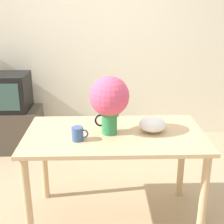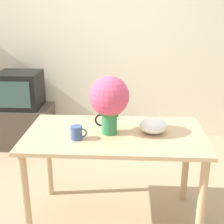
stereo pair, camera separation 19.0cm
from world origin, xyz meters
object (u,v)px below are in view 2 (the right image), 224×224
Objects in this scene: flower_vase at (109,100)px; tv_set at (20,90)px; coffee_mug at (77,133)px; white_bowl at (153,126)px.

tv_set is at bearing 130.26° from flower_vase.
white_bowl is at bearing 15.53° from coffee_mug.
white_bowl is at bearing 5.36° from flower_vase.
tv_set is (-0.96, 1.54, -0.10)m from coffee_mug.
white_bowl is 0.42× the size of tv_set.
coffee_mug is at bearing -57.94° from tv_set.
flower_vase is 1.87m from tv_set.
tv_set is (-1.19, 1.41, -0.32)m from flower_vase.
coffee_mug is at bearing -151.35° from flower_vase.
coffee_mug is 0.25× the size of tv_set.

